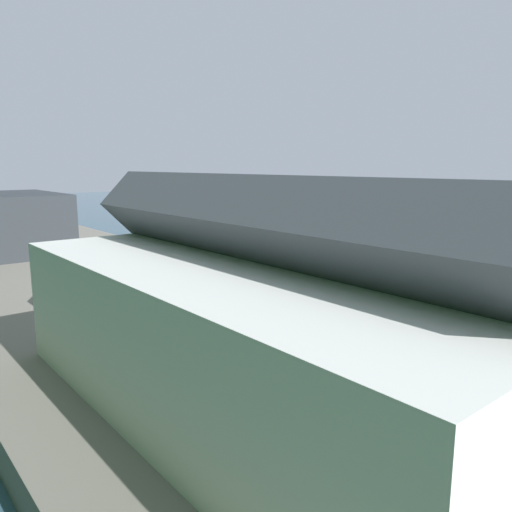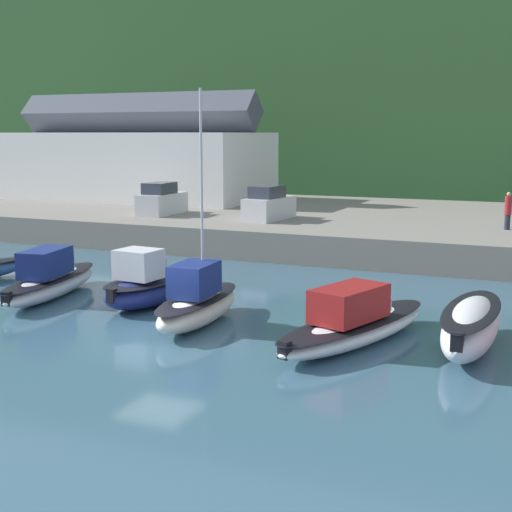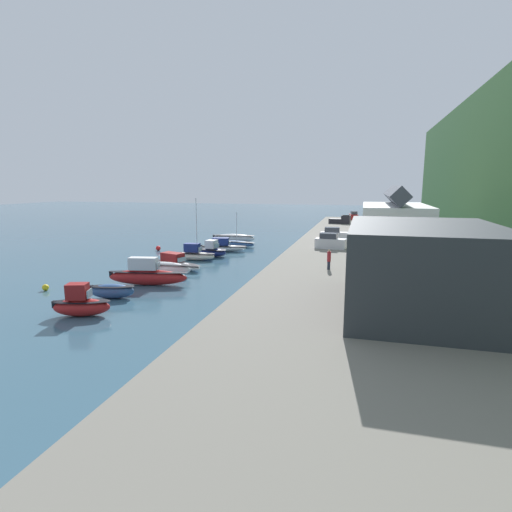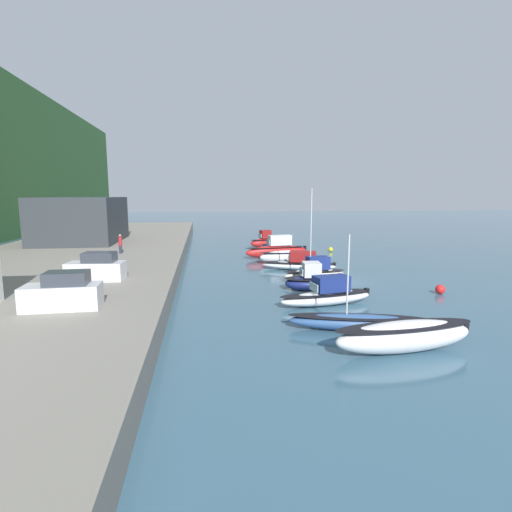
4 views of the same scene
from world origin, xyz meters
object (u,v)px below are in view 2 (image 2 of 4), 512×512
at_px(moored_boat_4, 198,302).
at_px(moored_boat_5, 354,323).
at_px(person_on_quay, 508,210).
at_px(moored_boat_2, 50,280).
at_px(parked_car_2, 162,201).
at_px(moored_boat_6, 471,326).
at_px(parked_car_1, 269,205).
at_px(moored_boat_3, 142,286).

bearing_deg(moored_boat_4, moored_boat_5, -3.84).
bearing_deg(moored_boat_5, person_on_quay, 98.21).
height_order(moored_boat_2, parked_car_2, parked_car_2).
relative_size(moored_boat_5, person_on_quay, 3.96).
relative_size(moored_boat_6, parked_car_1, 1.51).
height_order(moored_boat_5, moored_boat_6, moored_boat_5).
bearing_deg(moored_boat_4, moored_boat_6, 0.30).
distance_m(moored_boat_2, parked_car_2, 17.87).
bearing_deg(person_on_quay, moored_boat_3, -125.19).
height_order(moored_boat_2, moored_boat_4, moored_boat_4).
relative_size(moored_boat_3, parked_car_1, 1.01).
distance_m(moored_boat_4, parked_car_2, 22.56).
height_order(parked_car_1, parked_car_2, same).
xyz_separation_m(moored_boat_3, moored_boat_6, (13.27, -0.79, -0.03)).
height_order(moored_boat_2, moored_boat_6, moored_boat_2).
distance_m(moored_boat_3, moored_boat_4, 3.74).
bearing_deg(person_on_quay, parked_car_1, -175.87).
bearing_deg(parked_car_2, parked_car_1, -1.29).
bearing_deg(moored_boat_4, moored_boat_2, 166.70).
bearing_deg(moored_boat_3, parked_car_2, 123.29).
xyz_separation_m(moored_boat_5, parked_car_1, (-11.00, 18.63, 1.91)).
bearing_deg(moored_boat_2, parked_car_1, 68.13).
height_order(moored_boat_5, parked_car_1, parked_car_1).
bearing_deg(moored_boat_2, parked_car_2, 93.78).
height_order(parked_car_1, person_on_quay, parked_car_1).
bearing_deg(parked_car_2, moored_boat_4, -57.48).
height_order(moored_boat_3, person_on_quay, person_on_quay).
xyz_separation_m(moored_boat_2, moored_boat_4, (8.10, -1.36, 0.10)).
xyz_separation_m(moored_boat_3, parked_car_2, (-9.34, 17.02, 1.74)).
xyz_separation_m(moored_boat_2, person_on_quay, (17.47, 18.29, 2.03)).
relative_size(moored_boat_2, moored_boat_5, 0.92).
bearing_deg(parked_car_2, moored_boat_6, -40.29).
relative_size(moored_boat_4, parked_car_1, 2.02).
height_order(moored_boat_2, parked_car_1, parked_car_1).
relative_size(moored_boat_3, moored_boat_5, 0.52).
relative_size(parked_car_2, person_on_quay, 1.99).
bearing_deg(parked_car_1, moored_boat_3, -79.91).
bearing_deg(parked_car_2, moored_boat_2, -76.84).
height_order(moored_boat_4, parked_car_2, moored_boat_4).
distance_m(moored_boat_2, moored_boat_3, 4.67).
distance_m(parked_car_2, person_on_quay, 22.17).
xyz_separation_m(moored_boat_2, moored_boat_6, (17.94, -0.66, 0.08)).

